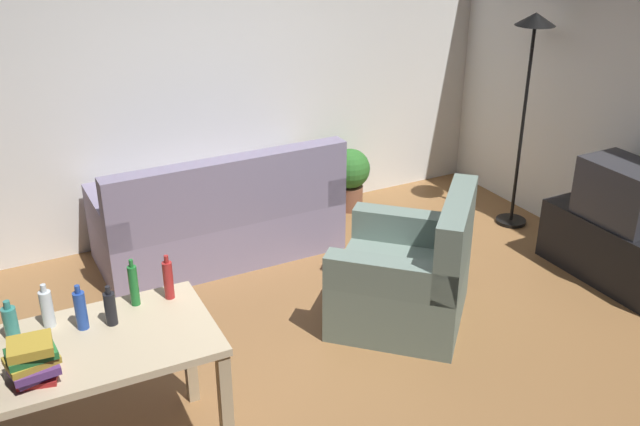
% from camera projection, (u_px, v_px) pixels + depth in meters
% --- Properties ---
extents(ground_plane, '(5.20, 4.40, 0.02)m').
position_uv_depth(ground_plane, '(342.00, 352.00, 4.62)').
color(ground_plane, olive).
extents(wall_rear, '(5.20, 0.10, 2.70)m').
position_uv_depth(wall_rear, '(211.00, 70.00, 5.81)').
color(wall_rear, white).
rests_on(wall_rear, ground_plane).
extents(couch, '(1.87, 0.84, 0.92)m').
position_uv_depth(couch, '(220.00, 221.00, 5.67)').
color(couch, gray).
rests_on(couch, ground_plane).
extents(tv_stand, '(0.44, 1.10, 0.48)m').
position_uv_depth(tv_stand, '(613.00, 249.00, 5.37)').
color(tv_stand, black).
rests_on(tv_stand, ground_plane).
extents(tv, '(0.41, 0.60, 0.44)m').
position_uv_depth(tv, '(624.00, 193.00, 5.18)').
color(tv, '#2D2D33').
rests_on(tv, tv_stand).
extents(torchiere_lamp, '(0.32, 0.32, 1.81)m').
position_uv_depth(torchiere_lamp, '(530.00, 63.00, 5.75)').
color(torchiere_lamp, black).
rests_on(torchiere_lamp, ground_plane).
extents(desk, '(1.22, 0.73, 0.76)m').
position_uv_depth(desk, '(90.00, 362.00, 3.44)').
color(desk, '#C6B28E').
rests_on(desk, ground_plane).
extents(potted_plant, '(0.36, 0.36, 0.57)m').
position_uv_depth(potted_plant, '(350.00, 175.00, 6.48)').
color(potted_plant, brown).
rests_on(potted_plant, ground_plane).
extents(armchair, '(1.23, 1.23, 0.92)m').
position_uv_depth(armchair, '(409.00, 276.00, 4.84)').
color(armchair, slate).
rests_on(armchair, ground_plane).
extents(bottle_tall, '(0.07, 0.07, 0.21)m').
position_uv_depth(bottle_tall, '(11.00, 323.00, 3.40)').
color(bottle_tall, teal).
rests_on(bottle_tall, desk).
extents(bottle_clear, '(0.06, 0.06, 0.23)m').
position_uv_depth(bottle_clear, '(47.00, 308.00, 3.48)').
color(bottle_clear, silver).
rests_on(bottle_clear, desk).
extents(bottle_blue, '(0.06, 0.06, 0.24)m').
position_uv_depth(bottle_blue, '(81.00, 310.00, 3.47)').
color(bottle_blue, '#2347A3').
rests_on(bottle_blue, desk).
extents(bottle_dark, '(0.06, 0.06, 0.21)m').
position_uv_depth(bottle_dark, '(110.00, 308.00, 3.51)').
color(bottle_dark, black).
rests_on(bottle_dark, desk).
extents(bottle_green, '(0.05, 0.05, 0.26)m').
position_uv_depth(bottle_green, '(134.00, 285.00, 3.66)').
color(bottle_green, '#1E722D').
rests_on(bottle_green, desk).
extents(bottle_red, '(0.05, 0.05, 0.25)m').
position_uv_depth(bottle_red, '(168.00, 279.00, 3.72)').
color(bottle_red, '#AD2323').
rests_on(bottle_red, desk).
extents(book_stack, '(0.23, 0.22, 0.20)m').
position_uv_depth(book_stack, '(33.00, 361.00, 3.10)').
color(book_stack, maroon).
rests_on(book_stack, desk).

